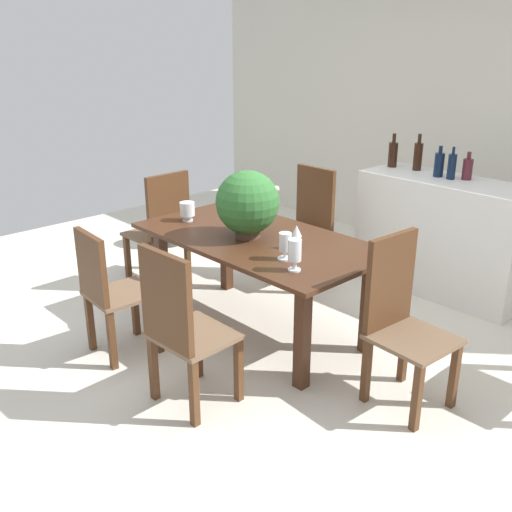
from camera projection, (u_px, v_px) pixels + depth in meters
The scene contains 20 objects.
ground_plane at pixel (260, 328), 4.48m from camera, with size 7.04×7.04×0.00m, color silver.
back_wall at pixel (456, 121), 5.68m from camera, with size 6.40×0.10×2.60m, color beige.
dining_table at pixel (258, 251), 4.24m from camera, with size 1.80×0.97×0.74m.
chair_foot_end at pixel (400, 315), 3.45m from camera, with size 0.47×0.46×1.02m.
chair_near_left at pixel (108, 288), 3.93m from camera, with size 0.44×0.45×0.91m.
chair_far_left at pixel (308, 221), 5.18m from camera, with size 0.45×0.41×1.02m.
chair_head_end at pixel (163, 225), 5.09m from camera, with size 0.46×0.46×1.01m.
chair_near_right at pixel (180, 324), 3.35m from camera, with size 0.47×0.44×1.00m.
flower_centerpiece at pixel (248, 203), 4.11m from camera, with size 0.45×0.45×0.48m.
crystal_vase_left at pixel (285, 244), 3.75m from camera, with size 0.10×0.10×0.18m.
crystal_vase_center_near at pixel (295, 252), 3.56m from camera, with size 0.08×0.08×0.20m.
crystal_vase_right at pixel (187, 210), 4.53m from camera, with size 0.11×0.11×0.15m.
wine_glass at pixel (297, 232), 3.93m from camera, with size 0.07×0.07×0.16m.
kitchen_counter at pixel (443, 236), 5.00m from camera, with size 1.43×0.55×0.98m, color silver.
wine_bottle_tall at pixel (393, 154), 5.24m from camera, with size 0.08×0.08×0.30m.
wine_bottle_clear at pixel (452, 166), 4.80m from camera, with size 0.07×0.07×0.26m.
wine_bottle_dark at pixel (439, 164), 4.88m from camera, with size 0.08×0.08×0.26m.
wine_bottle_amber at pixel (468, 169), 4.79m from camera, with size 0.08×0.08×0.23m.
wine_bottle_green at pixel (418, 156), 5.11m from camera, with size 0.07×0.07×0.31m.
potted_plant_floor at pixel (168, 220), 6.16m from camera, with size 0.37×0.37×0.50m.
Camera 1 is at (2.89, -2.76, 2.09)m, focal length 41.42 mm.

